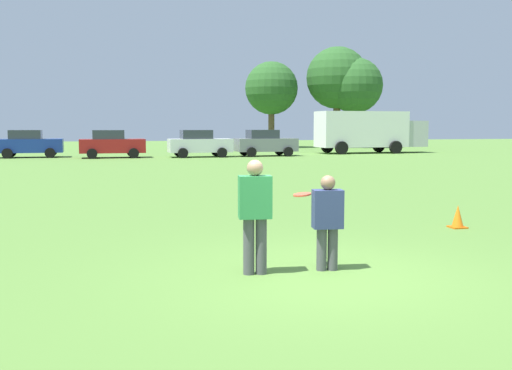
# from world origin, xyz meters

# --- Properties ---
(ground_plane) EXTENTS (147.93, 147.93, 0.00)m
(ground_plane) POSITION_xyz_m (0.00, 0.00, 0.00)
(ground_plane) COLOR #517A33
(player_thrower) EXTENTS (0.49, 0.31, 1.65)m
(player_thrower) POSITION_xyz_m (-0.91, 0.28, 0.93)
(player_thrower) COLOR #4C4C51
(player_thrower) RESTS_ON ground
(player_defender) EXTENTS (0.46, 0.29, 1.40)m
(player_defender) POSITION_xyz_m (0.18, 0.27, 0.78)
(player_defender) COLOR #4C4C51
(player_defender) RESTS_ON ground
(frisbee) EXTENTS (0.27, 0.27, 0.06)m
(frisbee) POSITION_xyz_m (-0.13, 0.52, 1.10)
(frisbee) COLOR #E54C33
(traffic_cone) EXTENTS (0.32, 0.32, 0.48)m
(traffic_cone) POSITION_xyz_m (4.06, 3.08, 0.23)
(traffic_cone) COLOR #D8590C
(traffic_cone) RESTS_ON ground
(parked_car_center) EXTENTS (4.28, 2.37, 1.82)m
(parked_car_center) POSITION_xyz_m (-8.71, 33.70, 0.92)
(parked_car_center) COLOR navy
(parked_car_center) RESTS_ON ground
(parked_car_mid_right) EXTENTS (4.28, 2.37, 1.82)m
(parked_car_mid_right) POSITION_xyz_m (-3.37, 32.09, 0.92)
(parked_car_mid_right) COLOR maroon
(parked_car_mid_right) RESTS_ON ground
(parked_car_near_right) EXTENTS (4.28, 2.37, 1.82)m
(parked_car_near_right) POSITION_xyz_m (2.36, 31.70, 0.92)
(parked_car_near_right) COLOR silver
(parked_car_near_right) RESTS_ON ground
(parked_car_far_right) EXTENTS (4.28, 2.37, 1.82)m
(parked_car_far_right) POSITION_xyz_m (7.00, 32.00, 0.92)
(parked_car_far_right) COLOR slate
(parked_car_far_right) RESTS_ON ground
(box_truck) EXTENTS (8.60, 3.27, 3.18)m
(box_truck) POSITION_xyz_m (15.81, 34.52, 1.75)
(box_truck) COLOR white
(box_truck) RESTS_ON ground
(tree_west_maple) EXTENTS (5.03, 5.03, 8.18)m
(tree_west_maple) POSITION_xyz_m (11.34, 47.23, 5.63)
(tree_west_maple) COLOR brown
(tree_west_maple) RESTS_ON ground
(tree_center_elm) EXTENTS (5.93, 5.93, 9.64)m
(tree_center_elm) POSITION_xyz_m (17.64, 46.33, 6.63)
(tree_center_elm) COLOR brown
(tree_center_elm) RESTS_ON ground
(tree_east_birch) EXTENTS (5.24, 5.24, 8.52)m
(tree_east_birch) POSITION_xyz_m (19.03, 45.22, 5.86)
(tree_east_birch) COLOR brown
(tree_east_birch) RESTS_ON ground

